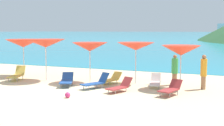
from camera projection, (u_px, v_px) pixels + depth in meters
ground_plane at (130, 70)px, 23.32m from camera, size 50.00×100.00×0.30m
umbrella_0 at (23, 43)px, 19.01m from camera, size 2.25×2.25×2.35m
umbrella_1 at (46, 43)px, 17.34m from camera, size 2.50×2.50×2.40m
umbrella_2 at (90, 47)px, 16.75m from camera, size 2.14×2.14×2.24m
umbrella_3 at (136, 46)px, 16.28m from camera, size 2.21×2.21×2.26m
umbrella_4 at (181, 50)px, 14.95m from camera, size 1.97×1.97×2.17m
lounge_chair_1 at (155, 82)px, 15.56m from camera, size 0.80×1.62×0.63m
lounge_chair_2 at (96, 82)px, 15.12m from camera, size 1.13×1.59×0.75m
lounge_chair_3 at (171, 88)px, 13.50m from camera, size 0.91×1.50×0.66m
lounge_chair_4 at (17, 74)px, 17.69m from camera, size 1.05×1.69×0.77m
lounge_chair_5 at (67, 80)px, 15.80m from camera, size 1.28×1.78×0.62m
lounge_chair_6 at (120, 86)px, 14.27m from camera, size 0.98×1.51×0.65m
lounge_chair_7 at (111, 79)px, 16.46m from camera, size 0.93×1.48×0.59m
beachgoer_0 at (175, 69)px, 15.99m from camera, size 0.34×0.34×1.62m
beachgoer_1 at (204, 71)px, 14.80m from camera, size 0.31×0.31×1.72m
beach_ball at (68, 95)px, 13.01m from camera, size 0.25×0.25×0.25m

